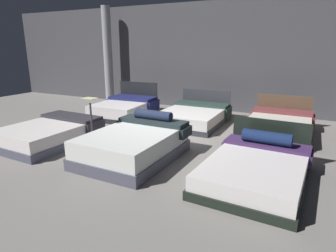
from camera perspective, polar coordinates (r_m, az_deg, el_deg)
ground_plane at (r=6.70m, az=-0.28°, el=-2.70°), size 18.00×18.00×0.02m
showroom_back_wall at (r=9.79m, az=9.58°, el=13.33°), size 18.00×0.06×3.50m
bed_0 at (r=6.93m, az=-22.42°, el=-1.31°), size 1.63×2.09×0.49m
bed_1 at (r=5.52m, az=-6.73°, el=-3.62°), size 1.60×2.07×0.80m
bed_2 at (r=4.85m, az=17.21°, el=-7.97°), size 1.62×2.25×0.79m
bed_3 at (r=9.02m, az=-8.53°, el=3.56°), size 1.62×2.03×0.96m
bed_4 at (r=8.07m, az=5.15°, el=2.03°), size 1.68×2.17×0.81m
bed_5 at (r=7.48m, az=21.16°, el=0.02°), size 1.57×2.04×0.84m
price_sign at (r=6.19m, az=-14.88°, el=-0.60°), size 0.28×0.24×1.08m
support_pillar at (r=11.19m, az=-11.86°, el=13.46°), size 0.32×0.32×3.50m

